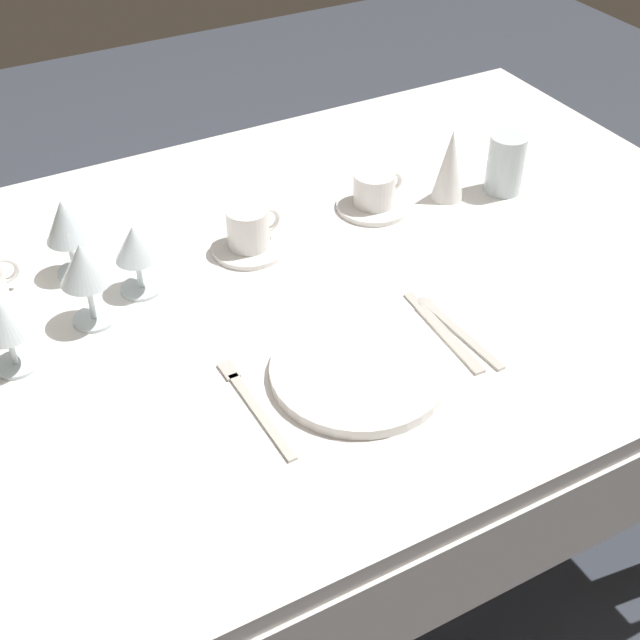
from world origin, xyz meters
The scene contains 16 objects.
ground_plane centered at (0.00, 0.00, 0.00)m, with size 6.00×6.00×0.00m, color #383D47.
dining_table centered at (0.00, 0.00, 0.66)m, with size 1.80×1.11×0.74m.
dinner_plate centered at (0.01, -0.26, 0.75)m, with size 0.26×0.26×0.02m, color white.
fork_outer centered at (-0.15, -0.24, 0.74)m, with size 0.02×0.22×0.00m.
dinner_knife centered at (0.18, -0.24, 0.74)m, with size 0.03×0.22×0.00m.
spoon_soup centered at (0.20, -0.22, 0.74)m, with size 0.03×0.21×0.01m.
saucer_left centered at (0.28, 0.14, 0.74)m, with size 0.14×0.14×0.01m, color white.
coffee_cup_left centered at (0.28, 0.14, 0.78)m, with size 0.10×0.08×0.06m.
saucer_right centered at (0.01, 0.12, 0.74)m, with size 0.13×0.13×0.01m, color white.
coffee_cup_right centered at (0.01, 0.12, 0.79)m, with size 0.10×0.07×0.07m.
wine_glass_centre centered at (-0.29, 0.06, 0.84)m, with size 0.08×0.08×0.15m.
wine_glass_left centered at (-0.20, 0.10, 0.82)m, with size 0.07×0.07×0.12m.
wine_glass_right centered at (-0.28, 0.20, 0.84)m, with size 0.07×0.07×0.14m.
wine_glass_far centered at (-0.43, 0.01, 0.83)m, with size 0.07×0.07×0.13m.
drink_tumbler centered at (0.53, 0.07, 0.79)m, with size 0.07×0.07×0.12m.
napkin_folded centered at (0.42, 0.10, 0.81)m, with size 0.06×0.06×0.14m, color white.
Camera 1 is at (-0.48, -1.06, 1.61)m, focal length 48.32 mm.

